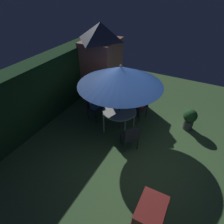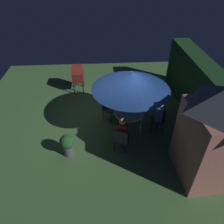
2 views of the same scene
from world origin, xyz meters
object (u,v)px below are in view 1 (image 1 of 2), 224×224
object	(u,v)px
garden_shed	(101,59)
potted_plant_by_shed	(190,118)
person_in_red	(140,99)
chair_near_shed	(141,105)
person_in_blue	(95,101)
patio_table	(119,112)
chair_toward_hedge	(130,136)
bbq_grill	(150,217)
patio_umbrella	(120,76)
chair_far_side	(93,106)

from	to	relation	value
garden_shed	potted_plant_by_shed	distance (m)	4.25
potted_plant_by_shed	person_in_red	xyz separation A→B (m)	(-0.17, 1.77, 0.34)
chair_near_shed	person_in_blue	size ratio (longest dim) A/B	0.71
patio_table	chair_toward_hedge	size ratio (longest dim) A/B	1.23
chair_toward_hedge	chair_near_shed	bearing A→B (deg)	10.53
person_in_blue	person_in_red	bearing A→B (deg)	-59.51
bbq_grill	patio_umbrella	bearing A→B (deg)	34.75
patio_table	potted_plant_by_shed	distance (m)	2.42
bbq_grill	chair_toward_hedge	bearing A→B (deg)	30.65
patio_umbrella	chair_far_side	bearing A→B (deg)	82.15
chair_far_side	potted_plant_by_shed	distance (m)	3.39
patio_table	chair_toward_hedge	distance (m)	1.01
garden_shed	patio_table	distance (m)	2.92
potted_plant_by_shed	chair_near_shed	bearing A→B (deg)	93.01
garden_shed	chair_toward_hedge	world-z (taller)	garden_shed
potted_plant_by_shed	person_in_blue	xyz separation A→B (m)	(-0.99, 3.16, 0.34)
potted_plant_by_shed	person_in_blue	bearing A→B (deg)	107.42
patio_table	garden_shed	bearing A→B (deg)	41.88
chair_far_side	bbq_grill	bearing A→B (deg)	-134.23
bbq_grill	potted_plant_by_shed	size ratio (longest dim) A/B	1.55
patio_table	chair_near_shed	size ratio (longest dim) A/B	1.23
person_in_red	bbq_grill	bearing A→B (deg)	-156.77
potted_plant_by_shed	person_in_blue	size ratio (longest dim) A/B	0.62
garden_shed	person_in_blue	size ratio (longest dim) A/B	2.36
garden_shed	patio_umbrella	bearing A→B (deg)	-138.12
person_in_blue	patio_table	bearing A→B (deg)	-97.85
bbq_grill	garden_shed	bearing A→B (deg)	37.92
chair_near_shed	potted_plant_by_shed	world-z (taller)	chair_near_shed
patio_table	chair_near_shed	world-z (taller)	chair_near_shed
garden_shed	patio_umbrella	distance (m)	2.86
chair_near_shed	chair_toward_hedge	size ratio (longest dim) A/B	1.00
chair_toward_hedge	potted_plant_by_shed	size ratio (longest dim) A/B	1.16
chair_far_side	person_in_blue	distance (m)	0.28
patio_table	chair_toward_hedge	world-z (taller)	chair_toward_hedge
bbq_grill	chair_toward_hedge	size ratio (longest dim) A/B	1.33
garden_shed	patio_umbrella	size ratio (longest dim) A/B	1.15
potted_plant_by_shed	person_in_blue	distance (m)	3.33
patio_table	person_in_red	size ratio (longest dim) A/B	0.88
person_in_blue	chair_far_side	bearing A→B (deg)	82.15
chair_far_side	patio_table	bearing A→B (deg)	-97.85
bbq_grill	person_in_red	distance (m)	4.20
potted_plant_by_shed	garden_shed	bearing A→B (deg)	76.52
chair_far_side	potted_plant_by_shed	bearing A→B (deg)	-73.20
patio_table	bbq_grill	bearing A→B (deg)	-145.25
chair_toward_hedge	person_in_blue	world-z (taller)	person_in_blue
patio_umbrella	chair_near_shed	distance (m)	1.86
patio_umbrella	chair_near_shed	bearing A→B (deg)	-20.10
chair_near_shed	potted_plant_by_shed	bearing A→B (deg)	-86.99
bbq_grill	chair_near_shed	size ratio (longest dim) A/B	1.33
chair_near_shed	chair_far_side	xyz separation A→B (m)	(-0.89, 1.51, 0.00)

